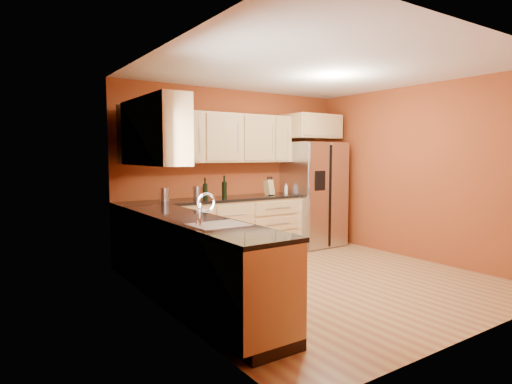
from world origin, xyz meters
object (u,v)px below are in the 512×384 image
(refrigerator, at_px, (313,194))
(knife_block, at_px, (269,188))
(soap_dispenser, at_px, (286,189))
(canister_left, at_px, (165,195))
(wine_bottle_a, at_px, (205,188))

(refrigerator, height_order, knife_block, refrigerator)
(refrigerator, xyz_separation_m, soap_dispenser, (-0.55, 0.06, 0.11))
(canister_left, distance_m, wine_bottle_a, 0.61)
(canister_left, bearing_deg, wine_bottle_a, -4.85)
(refrigerator, height_order, wine_bottle_a, refrigerator)
(knife_block, bearing_deg, wine_bottle_a, 166.64)
(canister_left, xyz_separation_m, wine_bottle_a, (0.60, -0.05, 0.06))
(wine_bottle_a, distance_m, knife_block, 1.13)
(refrigerator, bearing_deg, canister_left, 177.56)
(knife_block, bearing_deg, soap_dispenser, -4.65)
(wine_bottle_a, bearing_deg, knife_block, -2.19)
(wine_bottle_a, xyz_separation_m, knife_block, (1.13, -0.04, -0.03))
(refrigerator, height_order, soap_dispenser, refrigerator)
(wine_bottle_a, relative_size, soap_dispenser, 1.85)
(canister_left, height_order, wine_bottle_a, wine_bottle_a)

